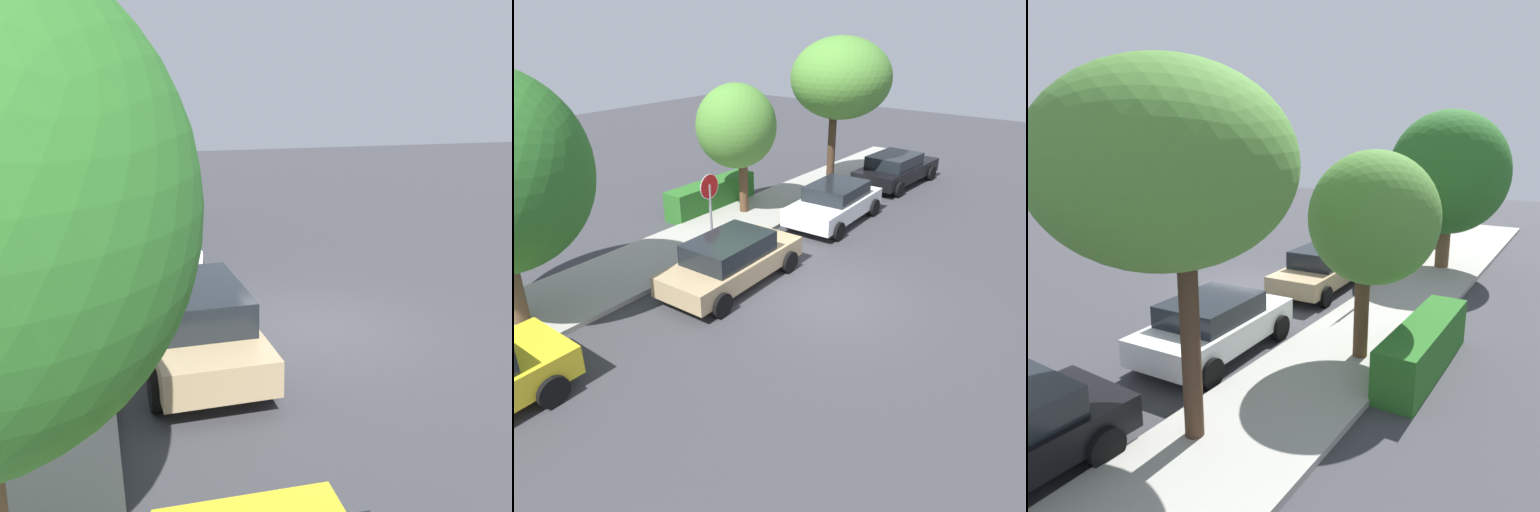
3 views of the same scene
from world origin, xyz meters
The scene contains 7 objects.
ground_plane centered at (0.00, 0.00, 0.00)m, with size 60.00×60.00×0.00m, color #38383D.
sidewalk_curb centered at (0.00, 5.29, 0.07)m, with size 32.00×2.79×0.14m, color #9E9B93.
stop_sign centered at (0.30, 4.37, 1.73)m, with size 0.77×0.08×2.53m.
parked_car_tan centered at (-0.91, 2.48, 0.73)m, with size 4.42×2.03×1.41m.
parked_car_white centered at (4.88, 2.69, 0.73)m, with size 4.22×2.21×1.39m.
parked_car_black centered at (10.42, 2.86, 0.72)m, with size 4.69×2.29×1.38m.
street_tree_mid_block centered at (7.96, 4.47, 4.55)m, with size 3.93×3.93×6.11m.
Camera 1 is at (-10.88, 4.05, 4.73)m, focal length 45.00 mm.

